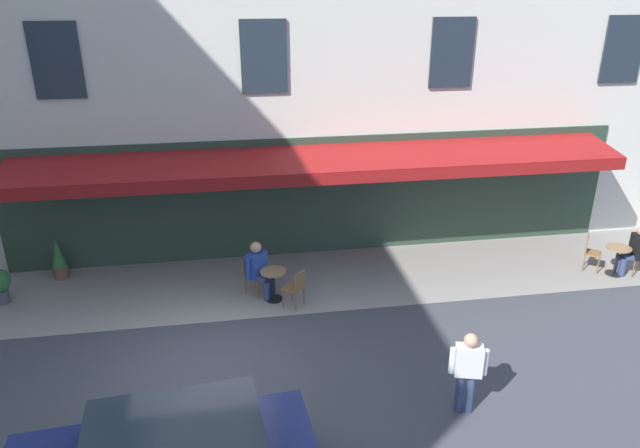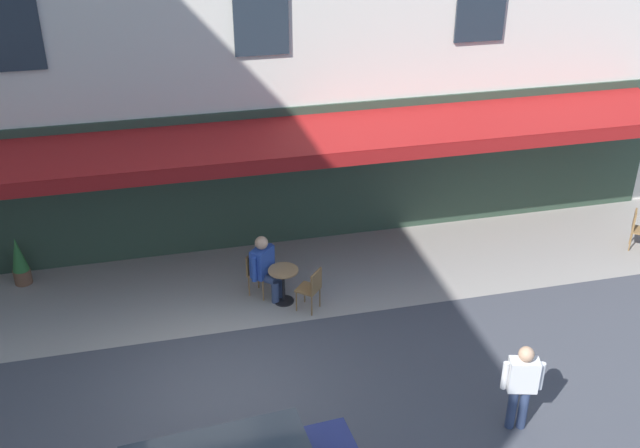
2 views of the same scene
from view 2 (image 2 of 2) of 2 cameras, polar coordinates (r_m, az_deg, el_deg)
ground_plane at (r=12.85m, az=-7.50°, el=-13.04°), size 70.00×70.00×0.00m
sidewalk_cafe_terrace at (r=16.03m, az=2.65°, el=-3.47°), size 20.50×3.20×0.01m
cafe_chair_wicker_corner_right at (r=17.98m, az=23.19°, el=-0.20°), size 0.56×0.56×0.91m
cafe_table_mid_terrace at (r=14.73m, az=-2.82°, el=-4.38°), size 0.60×0.60×0.75m
cafe_chair_wicker_by_window at (r=14.44m, az=-0.64°, el=-4.82°), size 0.56×0.56×0.91m
cafe_chair_wicker_under_awning at (r=15.00m, az=-4.88°, el=-3.55°), size 0.57×0.57×0.91m
seated_companion_in_blue at (r=14.81m, az=-4.20°, el=-3.21°), size 0.67×0.67×1.35m
walking_pedestrian_in_white at (r=12.04m, az=15.22°, el=-11.59°), size 0.63×0.36×1.56m
potted_plant_entrance_left at (r=16.49m, az=-22.06°, el=-2.68°), size 0.36×0.36×1.07m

